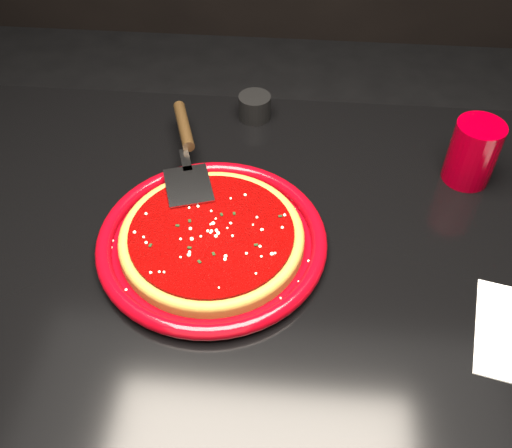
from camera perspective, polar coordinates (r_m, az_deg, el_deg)
The scene contains 10 objects.
table at distance 1.11m, azimuth -0.05°, elevation -16.29°, with size 1.20×0.80×0.75m, color black.
plate at distance 0.81m, azimuth -4.41°, elevation -1.65°, with size 0.33×0.33×0.02m, color #6E0209.
pizza_crust at distance 0.81m, azimuth -4.43°, elevation -1.48°, with size 0.26×0.26×0.01m, color brown.
pizza_crust_rim at distance 0.80m, azimuth -4.45°, elevation -1.16°, with size 0.26×0.26×0.02m, color brown.
pizza_sauce at distance 0.80m, azimuth -4.47°, elevation -0.94°, with size 0.23×0.23×0.01m, color #730201.
parmesan_dusting at distance 0.80m, azimuth -4.50°, elevation -0.62°, with size 0.22×0.22×0.01m, color beige, non-canonical shape.
basil_flecks at distance 0.80m, azimuth -4.50°, elevation -0.67°, with size 0.21×0.21×0.00m, color black, non-canonical shape.
pizza_server at distance 0.91m, azimuth -6.92°, elevation 7.21°, with size 0.08×0.28×0.02m, color #B6B8BD, non-canonical shape.
cup at distance 0.95m, azimuth 20.87°, elevation 6.70°, with size 0.07×0.07×0.10m, color #8C000E.
ramekin at distance 1.03m, azimuth -0.13°, elevation 11.64°, with size 0.06×0.06×0.04m, color black.
Camera 1 is at (0.04, -0.50, 1.37)m, focal length 40.00 mm.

